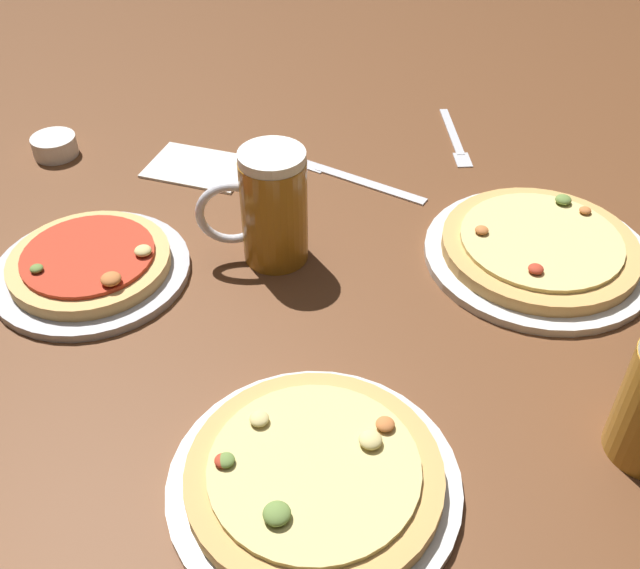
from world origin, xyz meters
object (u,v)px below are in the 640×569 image
Objects in this scene: pizza_plate_side at (539,249)px; knife_spare at (356,179)px; beer_mug_amber at (271,207)px; napkin_folded at (199,166)px; pizza_plate_near at (314,478)px; ramekin_sauce at (55,146)px; pizza_plate_far at (91,265)px; fork_left at (455,138)px.

knife_spare is (-0.23, 0.21, -0.01)m from pizza_plate_side.
beer_mug_amber is at bearing -126.03° from knife_spare.
pizza_plate_side is 1.94× the size of napkin_folded.
beer_mug_amber is at bearing 95.54° from pizza_plate_near.
ramekin_sauce is 0.25m from napkin_folded.
pizza_plate_far is 0.65m from fork_left.
ramekin_sauce is at bearing 140.63° from beer_mug_amber.
pizza_plate_side is 1.90× the size of beer_mug_amber.
beer_mug_amber reaches higher than knife_spare.
pizza_plate_near reaches higher than pizza_plate_side.
pizza_plate_near is at bearing -112.22° from fork_left.
pizza_plate_side is 0.31m from knife_spare.
napkin_folded is 0.44m from fork_left.
pizza_plate_far is at bearing -149.30° from fork_left.
napkin_folded is (-0.15, 0.61, -0.01)m from pizza_plate_near.
ramekin_sauce is (-0.36, 0.29, -0.06)m from beer_mug_amber.
pizza_plate_near reaches higher than ramekin_sauce.
pizza_plate_far is 1.27× the size of knife_spare.
pizza_plate_side is at bearing -24.05° from ramekin_sauce.
napkin_folded is at bearing -171.02° from fork_left.
pizza_plate_side is 0.37m from beer_mug_amber.
knife_spare is at bearing 137.30° from pizza_plate_side.
fork_left is (0.28, 0.68, -0.01)m from pizza_plate_near.
pizza_plate_side is 1.57× the size of fork_left.
ramekin_sauce is at bearing 166.57° from napkin_folded.
ramekin_sauce reaches higher than napkin_folded.
napkin_folded is 0.81× the size of fork_left.
pizza_plate_near is 0.78m from ramekin_sauce.
napkin_folded is at bearing 151.22° from pizza_plate_side.
knife_spare is at bearing -146.34° from fork_left.
pizza_plate_near is 0.48m from pizza_plate_side.
napkin_folded reaches higher than knife_spare.
pizza_plate_side reaches higher than fork_left.
pizza_plate_near is 0.45m from pizza_plate_far.
fork_left is 0.22m from knife_spare.
pizza_plate_far is 0.60m from pizza_plate_side.
ramekin_sauce reaches higher than knife_spare.
pizza_plate_far is 1.60× the size of beer_mug_amber.
fork_left is at bearing 30.70° from pizza_plate_far.
fork_left is at bearing 8.98° from napkin_folded.
fork_left is at bearing 44.02° from beer_mug_amber.
pizza_plate_side reaches higher than napkin_folded.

